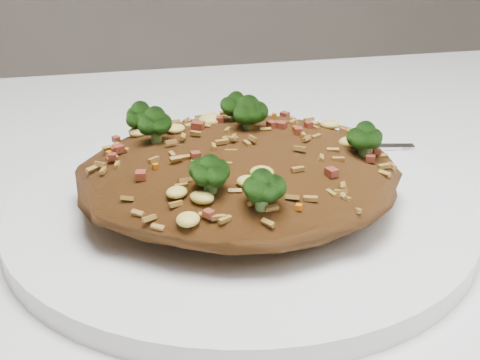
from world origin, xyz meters
name	(u,v)px	position (x,y,z in m)	size (l,w,h in m)	color
dining_table	(191,353)	(0.00, 0.00, 0.66)	(1.20, 0.80, 0.75)	white
plate	(240,211)	(0.04, 0.01, 0.76)	(0.30, 0.30, 0.01)	white
fried_rice	(240,162)	(0.04, 0.01, 0.79)	(0.20, 0.19, 0.06)	brown
fork	(319,147)	(0.12, 0.09, 0.77)	(0.16, 0.05, 0.00)	silver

